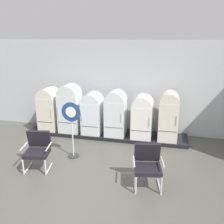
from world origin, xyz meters
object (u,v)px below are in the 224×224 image
Objects in this scene: refrigerator_3 at (116,112)px; refrigerator_5 at (169,115)px; refrigerator_0 at (49,108)px; armchair_right at (148,163)px; refrigerator_1 at (70,107)px; refrigerator_4 at (142,115)px; sign_stand at (72,129)px; armchair_left at (38,148)px; refrigerator_2 at (92,112)px.

refrigerator_5 reaches higher than refrigerator_3.
refrigerator_0 is 1.51× the size of armchair_right.
refrigerator_1 is 2.41m from refrigerator_4.
refrigerator_4 is 2.32m from sign_stand.
refrigerator_4 is 1.43× the size of armchair_left.
sign_stand is at bearing 157.34° from armchair_right.
refrigerator_3 is 1.08× the size of refrigerator_4.
refrigerator_2 reaches higher than armchair_left.
refrigerator_0 reaches higher than armchair_right.
refrigerator_3 is at bearing 56.72° from armchair_left.
refrigerator_2 is 1.63m from refrigerator_4.
refrigerator_3 reaches higher than refrigerator_0.
refrigerator_4 is 2.50m from armchair_right.
armchair_left is at bearing -88.61° from refrigerator_1.
refrigerator_3 is 2.75m from armchair_right.
refrigerator_4 is at bearing 179.92° from refrigerator_5.
refrigerator_5 is at bearing -0.08° from refrigerator_4.
refrigerator_5 is at bearing 36.21° from armchair_left.
refrigerator_1 is 3.72m from armchair_right.
refrigerator_5 is at bearing 0.57° from refrigerator_1.
refrigerator_4 is (3.17, 0.00, -0.05)m from refrigerator_0.
refrigerator_1 is 2.32m from armchair_left.
armchair_left is 1.00× the size of armchair_right.
refrigerator_0 is 1.51× the size of armchair_left.
refrigerator_3 is at bearing -178.22° from refrigerator_4.
refrigerator_3 is at bearing -0.59° from refrigerator_0.
refrigerator_1 is 1.17× the size of refrigerator_2.
armchair_left is at bearing -123.28° from refrigerator_3.
refrigerator_0 is 4.34m from armchair_right.
armchair_right is at bearing -22.66° from sign_stand.
refrigerator_1 is at bearing -178.38° from refrigerator_2.
refrigerator_0 is 1.06× the size of refrigerator_4.
refrigerator_0 is at bearing 179.41° from refrigerator_3.
armchair_right is (3.57, -2.45, -0.34)m from refrigerator_0.
refrigerator_2 is 2.43m from armchair_left.
sign_stand is at bearing 49.73° from armchair_left.
refrigerator_2 is 3.18m from armchair_right.
refrigerator_2 is 0.93× the size of refrigerator_3.
armchair_right is 2.31m from sign_stand.
refrigerator_2 and refrigerator_4 have the same top height.
refrigerator_1 is 1.67× the size of armchair_right.
armchair_right is at bearing -40.79° from refrigerator_1.
refrigerator_0 is 2.48m from armchair_left.
refrigerator_2 is 0.78m from refrigerator_3.
refrigerator_2 is at bearing 129.69° from armchair_right.
sign_stand reaches higher than armchair_left.
refrigerator_2 is 1.56m from sign_stand.
refrigerator_4 is (2.40, 0.03, -0.13)m from refrigerator_1.
sign_stand is (1.45, -1.56, -0.05)m from refrigerator_0.
sign_stand reaches higher than refrigerator_4.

